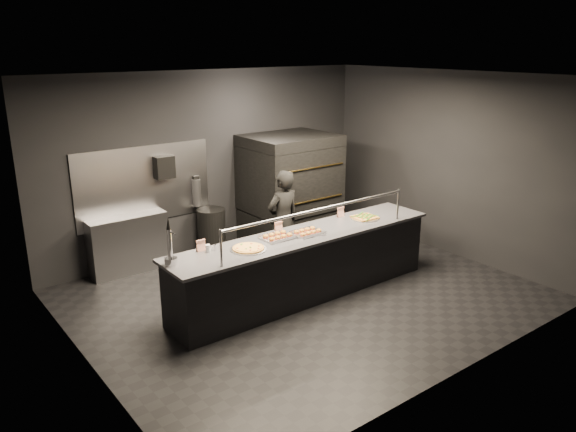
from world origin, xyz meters
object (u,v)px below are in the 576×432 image
at_px(fire_extinguisher, 196,192).
at_px(trash_bin, 212,232).
at_px(round_pizza, 248,248).
at_px(pizza_oven, 290,189).
at_px(prep_shelf, 129,244).
at_px(towel_dispenser, 164,167).
at_px(square_pizza, 365,217).
at_px(slider_tray_a, 278,236).
at_px(slider_tray_b, 308,232).
at_px(service_counter, 305,265).
at_px(worker, 283,221).
at_px(beer_tap, 170,251).

height_order(fire_extinguisher, trash_bin, fire_extinguisher).
relative_size(fire_extinguisher, round_pizza, 1.10).
height_order(pizza_oven, prep_shelf, pizza_oven).
relative_size(fire_extinguisher, trash_bin, 0.65).
relative_size(towel_dispenser, square_pizza, 0.84).
bearing_deg(slider_tray_a, pizza_oven, 48.52).
bearing_deg(prep_shelf, slider_tray_b, -55.29).
bearing_deg(service_counter, prep_shelf, 124.59).
height_order(service_counter, worker, worker).
relative_size(round_pizza, slider_tray_b, 0.98).
relative_size(slider_tray_b, square_pizza, 1.12).
relative_size(pizza_oven, slider_tray_a, 4.35).
xyz_separation_m(towel_dispenser, beer_tap, (-1.05, -2.30, -0.46)).
bearing_deg(square_pizza, fire_extinguisher, 121.56).
relative_size(prep_shelf, square_pizza, 2.86).
distance_m(prep_shelf, round_pizza, 2.49).
distance_m(round_pizza, square_pizza, 2.08).
xyz_separation_m(service_counter, worker, (0.36, 0.98, 0.32)).
xyz_separation_m(pizza_oven, trash_bin, (-1.40, 0.32, -0.58)).
xyz_separation_m(pizza_oven, towel_dispenser, (-2.10, 0.49, 0.58)).
bearing_deg(slider_tray_b, fire_extinguisher, 98.76).
xyz_separation_m(fire_extinguisher, slider_tray_a, (-0.06, -2.32, -0.11)).
height_order(service_counter, pizza_oven, pizza_oven).
bearing_deg(round_pizza, towel_dispenser, 88.82).
bearing_deg(towel_dispenser, fire_extinguisher, 1.04).
distance_m(pizza_oven, beer_tap, 3.63).
xyz_separation_m(beer_tap, slider_tray_b, (1.97, -0.12, -0.14)).
height_order(fire_extinguisher, slider_tray_b, fire_extinguisher).
distance_m(service_counter, slider_tray_b, 0.48).
xyz_separation_m(towel_dispenser, square_pizza, (2.03, -2.39, -0.61)).
bearing_deg(trash_bin, pizza_oven, -12.89).
height_order(round_pizza, slider_tray_b, slider_tray_b).
relative_size(beer_tap, round_pizza, 1.29).
relative_size(towel_dispenser, fire_extinguisher, 0.69).
distance_m(service_counter, pizza_oven, 2.30).
bearing_deg(service_counter, round_pizza, -178.04).
height_order(round_pizza, square_pizza, square_pizza).
bearing_deg(worker, slider_tray_a, 48.06).
height_order(slider_tray_a, slider_tray_b, slider_tray_a).
bearing_deg(beer_tap, trash_bin, 50.57).
xyz_separation_m(pizza_oven, round_pizza, (-2.15, -1.93, -0.03)).
relative_size(prep_shelf, towel_dispenser, 3.43).
xyz_separation_m(towel_dispenser, trash_bin, (0.70, -0.17, -1.16)).
bearing_deg(worker, towel_dispenser, -49.84).
height_order(pizza_oven, slider_tray_b, pizza_oven).
bearing_deg(square_pizza, pizza_oven, 87.80).
distance_m(pizza_oven, square_pizza, 1.91).
distance_m(fire_extinguisher, slider_tray_b, 2.45).
xyz_separation_m(service_counter, beer_tap, (-1.95, 0.09, 0.62)).
height_order(pizza_oven, beer_tap, pizza_oven).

